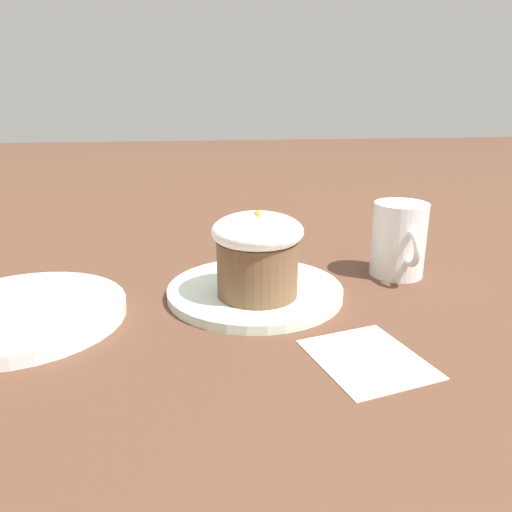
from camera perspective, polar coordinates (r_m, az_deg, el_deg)
ground_plane at (r=0.64m, az=-0.11°, el=-4.50°), size 4.00×4.00×0.00m
dessert_plate at (r=0.64m, az=-0.11°, el=-4.01°), size 0.22×0.22×0.01m
carrot_cake at (r=0.60m, az=0.00°, el=0.46°), size 0.11×0.11×0.11m
spoon at (r=0.66m, az=-1.30°, el=-2.53°), size 0.11×0.04×0.01m
coffee_cup at (r=0.72m, az=16.04°, el=1.80°), size 0.10×0.07×0.10m
side_plate at (r=0.63m, az=-25.13°, el=-5.99°), size 0.23×0.23×0.02m
paper_napkin at (r=0.51m, az=12.62°, el=-11.33°), size 0.14×0.13×0.00m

